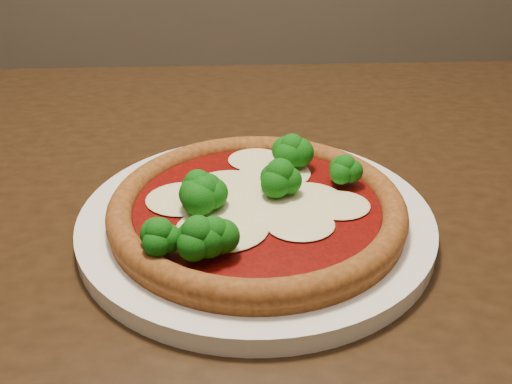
{
  "coord_description": "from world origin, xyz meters",
  "views": [
    {
      "loc": [
        -0.03,
        -0.57,
        1.06
      ],
      "look_at": [
        -0.0,
        -0.12,
        0.79
      ],
      "focal_mm": 40.0,
      "sensor_mm": 36.0,
      "label": 1
    }
  ],
  "objects": [
    {
      "name": "dining_table",
      "position": [
        -0.06,
        -0.05,
        0.66
      ],
      "size": [
        1.28,
        0.89,
        0.75
      ],
      "rotation": [
        0.0,
        0.0,
        -0.01
      ],
      "color": "black",
      "rests_on": "floor"
    },
    {
      "name": "plate",
      "position": [
        -0.0,
        -0.12,
        0.76
      ],
      "size": [
        0.33,
        0.33,
        0.02
      ],
      "primitive_type": "cylinder",
      "color": "white",
      "rests_on": "dining_table"
    },
    {
      "name": "pizza",
      "position": [
        -0.0,
        -0.13,
        0.78
      ],
      "size": [
        0.27,
        0.27,
        0.06
      ],
      "rotation": [
        0.0,
        0.0,
        -0.23
      ],
      "color": "brown",
      "rests_on": "plate"
    }
  ]
}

